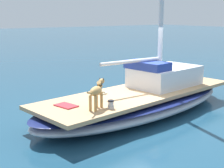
{
  "coord_description": "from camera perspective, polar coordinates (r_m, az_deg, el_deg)",
  "views": [
    {
      "loc": [
        7.04,
        -6.07,
        2.88
      ],
      "look_at": [
        0.0,
        -1.0,
        1.01
      ],
      "focal_mm": 52.0,
      "sensor_mm": 36.0,
      "label": 1
    }
  ],
  "objects": [
    {
      "name": "coiled_rope",
      "position": [
        9.26,
        -1.85,
        -1.57
      ],
      "size": [
        0.32,
        0.32,
        0.04
      ],
      "primitive_type": "torus",
      "color": "beige",
      "rests_on": "sailboat_main"
    },
    {
      "name": "dog_tan",
      "position": [
        7.71,
        -2.72,
        -1.33
      ],
      "size": [
        0.59,
        0.83,
        0.7
      ],
      "color": "tan",
      "rests_on": "sailboat_main"
    },
    {
      "name": "cabin_house",
      "position": [
        10.33,
        9.02,
        1.56
      ],
      "size": [
        1.67,
        2.38,
        0.84
      ],
      "color": "silver",
      "rests_on": "sailboat_main"
    },
    {
      "name": "deck_towel",
      "position": [
        8.09,
        -8.06,
        -3.78
      ],
      "size": [
        0.63,
        0.47,
        0.03
      ],
      "primitive_type": "cube",
      "rotation": [
        0.0,
        0.0,
        0.22
      ],
      "color": "#C6333D",
      "rests_on": "sailboat_main"
    },
    {
      "name": "ground_plane",
      "position": [
        9.73,
        4.8,
        -5.09
      ],
      "size": [
        120.0,
        120.0,
        0.0
      ],
      "primitive_type": "plane",
      "color": "navy"
    },
    {
      "name": "deck_winch",
      "position": [
        7.78,
        -0.19,
        -3.66
      ],
      "size": [
        0.16,
        0.16,
        0.21
      ],
      "color": "#B7B7BC",
      "rests_on": "sailboat_main"
    },
    {
      "name": "sailboat_main",
      "position": [
        9.64,
        4.84,
        -3.19
      ],
      "size": [
        3.43,
        7.5,
        0.66
      ],
      "color": "#B2B7C1",
      "rests_on": "ground"
    }
  ]
}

